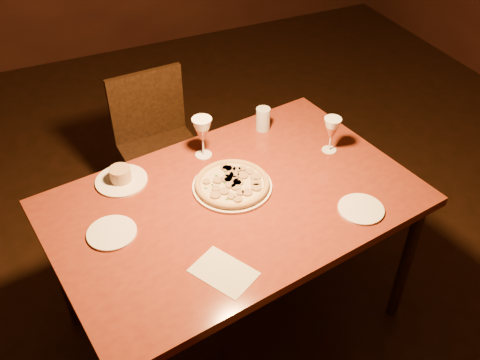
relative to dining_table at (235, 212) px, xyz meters
name	(u,v)px	position (x,y,z in m)	size (l,w,h in m)	color
floor	(264,342)	(0.07, -0.20, -0.75)	(7.00, 7.00, 0.00)	black
dining_table	(235,212)	(0.00, 0.00, 0.00)	(1.68, 1.22, 0.82)	maroon
chair_far	(159,143)	(-0.07, 0.95, -0.24)	(0.47, 0.47, 0.91)	black
pizza_plate	(232,184)	(0.02, 0.08, 0.09)	(0.35, 0.35, 0.04)	white
ramekin_saucer	(121,177)	(-0.41, 0.31, 0.10)	(0.23, 0.23, 0.07)	white
wine_glass_far	(203,137)	(-0.01, 0.35, 0.17)	(0.09, 0.09, 0.20)	#C77153
wine_glass_right	(331,135)	(0.55, 0.14, 0.16)	(0.08, 0.08, 0.18)	#C77153
water_tumbler	(263,119)	(0.34, 0.43, 0.13)	(0.07, 0.07, 0.12)	silver
side_plate_left	(112,233)	(-0.53, 0.01, 0.08)	(0.20, 0.20, 0.01)	white
side_plate_near	(361,209)	(0.45, -0.28, 0.08)	(0.19, 0.19, 0.01)	white
menu_card	(224,272)	(-0.20, -0.35, 0.07)	(0.16, 0.23, 0.00)	beige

